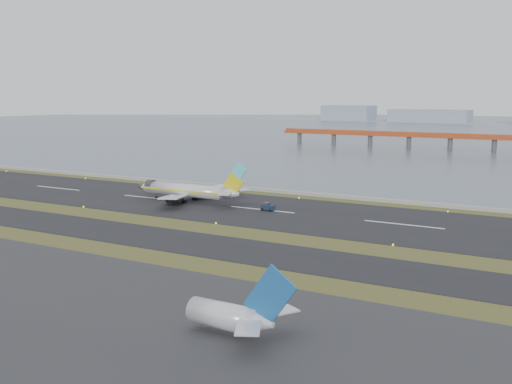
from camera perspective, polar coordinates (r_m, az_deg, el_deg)
ground at (r=151.84m, az=-5.18°, el=-3.34°), size 1000.00×1000.00×0.00m
taxiway_strip at (r=142.52m, az=-8.02°, el=-4.16°), size 1000.00×18.00×0.10m
runway_strip at (r=176.52m, az=0.53°, el=-1.59°), size 1000.00×45.00×0.10m
seawall at (r=202.58m, az=4.81°, el=-0.16°), size 1000.00×2.50×1.00m
red_pier at (r=376.98m, az=20.44°, el=4.45°), size 260.00×5.00×10.20m
airliner at (r=189.48m, az=-5.95°, el=0.12°), size 38.52×32.89×12.80m
pushback_tug at (r=174.85m, az=1.05°, el=-1.34°), size 3.62×2.18×2.30m
second_airliner_tail at (r=85.01m, az=-1.72°, el=-11.01°), size 15.88×13.26×9.86m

